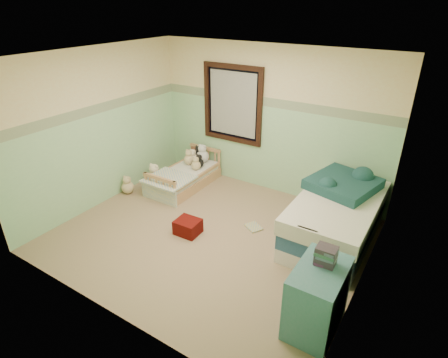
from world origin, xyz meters
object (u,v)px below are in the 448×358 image
Objects in this scene: plush_floor_cream at (155,178)px; plush_floor_tan at (128,187)px; twin_bed_frame at (334,231)px; dresser at (317,298)px; red_pillow at (188,227)px; toddler_bed_frame at (185,181)px; floor_book at (254,227)px.

plush_floor_tan is at bearing -109.06° from plush_floor_cream.
twin_bed_frame is (3.32, 0.13, -0.03)m from plush_floor_cream.
red_pillow is (-2.16, 0.63, -0.27)m from dresser.
dresser is at bearing -30.13° from toddler_bed_frame.
twin_bed_frame is at bearing 29.57° from red_pillow.
dresser is 2.15× the size of red_pillow.
toddler_bed_frame is 4.00× the size of red_pillow.
plush_floor_tan is 3.56m from twin_bed_frame.
plush_floor_cream is 3.96m from dresser.
plush_floor_tan reaches higher than toddler_bed_frame.
toddler_bed_frame is 0.57m from plush_floor_cream.
dresser is (3.63, -1.55, 0.23)m from plush_floor_cream.
dresser is at bearing -23.18° from plush_floor_cream.
dresser reaches higher than twin_bed_frame.
plush_floor_cream reaches higher than floor_book.
floor_book is at bearing 137.79° from dresser.
red_pillow is at bearing -14.03° from plush_floor_tan.
plush_floor_cream is 0.80× the size of red_pillow.
floor_book is at bearing -17.52° from toddler_bed_frame.
red_pillow is at bearing 163.63° from dresser.
plush_floor_cream is 1.25× the size of plush_floor_tan.
dresser is at bearing -79.68° from twin_bed_frame.
plush_floor_tan reaches higher than floor_book.
dresser is 2.26m from red_pillow.
plush_floor_cream is (-0.50, -0.26, 0.05)m from toddler_bed_frame.
twin_bed_frame is 1.17m from floor_book.
plush_floor_cream is at bearing 156.82° from dresser.
dresser is (3.13, -1.82, 0.28)m from toddler_bed_frame.
plush_floor_tan reaches higher than red_pillow.
plush_floor_tan is (-0.18, -0.51, -0.03)m from plush_floor_cream.
toddler_bed_frame is 1.53m from red_pillow.
dresser is 2.97× the size of floor_book.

